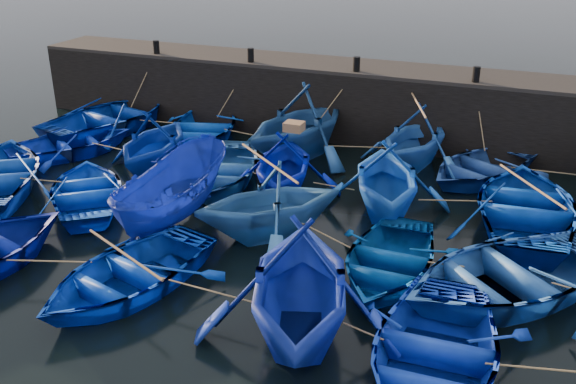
% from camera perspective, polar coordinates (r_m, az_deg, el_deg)
% --- Properties ---
extents(ground, '(120.00, 120.00, 0.00)m').
position_cam_1_polar(ground, '(15.17, -4.49, -6.99)').
color(ground, black).
rests_on(ground, ground).
extents(quay_wall, '(26.00, 2.50, 2.50)m').
position_cam_1_polar(quay_wall, '(23.80, 6.54, 7.86)').
color(quay_wall, black).
rests_on(quay_wall, ground).
extents(quay_top, '(26.00, 2.50, 0.12)m').
position_cam_1_polar(quay_top, '(23.48, 6.69, 10.94)').
color(quay_top, black).
rests_on(quay_top, quay_wall).
extents(bollard_0, '(0.24, 0.24, 0.50)m').
position_cam_1_polar(bollard_0, '(25.83, -11.63, 12.51)').
color(bollard_0, black).
rests_on(bollard_0, quay_top).
extents(bollard_1, '(0.24, 0.24, 0.50)m').
position_cam_1_polar(bollard_1, '(23.92, -3.34, 12.06)').
color(bollard_1, black).
rests_on(bollard_1, quay_top).
extents(bollard_2, '(0.24, 0.24, 0.50)m').
position_cam_1_polar(bollard_2, '(22.56, 6.11, 11.24)').
color(bollard_2, black).
rests_on(bollard_2, quay_top).
extents(bollard_3, '(0.24, 0.24, 0.50)m').
position_cam_1_polar(bollard_3, '(21.87, 16.39, 10.01)').
color(bollard_3, black).
rests_on(bollard_3, quay_top).
extents(boat_0, '(5.38, 6.51, 1.17)m').
position_cam_1_polar(boat_0, '(25.27, -15.37, 6.54)').
color(boat_0, navy).
rests_on(boat_0, ground).
extents(boat_1, '(4.74, 5.67, 1.01)m').
position_cam_1_polar(boat_1, '(23.52, -7.65, 5.71)').
color(boat_1, '#0439BA').
rests_on(boat_1, ground).
extents(boat_2, '(5.41, 5.85, 2.54)m').
position_cam_1_polar(boat_2, '(21.42, 0.96, 6.25)').
color(boat_2, navy).
rests_on(boat_2, ground).
extents(boat_3, '(4.15, 4.58, 2.10)m').
position_cam_1_polar(boat_3, '(21.09, 11.24, 4.87)').
color(boat_3, blue).
rests_on(boat_3, ground).
extents(boat_4, '(4.84, 5.30, 0.90)m').
position_cam_1_polar(boat_4, '(20.74, 16.72, 2.19)').
color(boat_4, navy).
rests_on(boat_4, ground).
extents(boat_6, '(4.89, 5.21, 0.88)m').
position_cam_1_polar(boat_6, '(23.16, -18.73, 4.17)').
color(boat_6, '#09259D').
rests_on(boat_6, ground).
extents(boat_7, '(3.89, 4.36, 2.08)m').
position_cam_1_polar(boat_7, '(20.73, -11.80, 4.45)').
color(boat_7, navy).
rests_on(boat_7, ground).
extents(boat_8, '(4.33, 5.27, 0.95)m').
position_cam_1_polar(boat_8, '(19.72, -6.02, 2.07)').
color(boat_8, '#2964B0').
rests_on(boat_8, ground).
extents(boat_9, '(4.23, 4.61, 2.04)m').
position_cam_1_polar(boat_9, '(18.57, -0.33, 2.58)').
color(boat_9, '#0012A3').
rests_on(boat_9, ground).
extents(boat_10, '(4.72, 5.10, 2.21)m').
position_cam_1_polar(boat_10, '(17.64, 8.80, 1.41)').
color(boat_10, blue).
rests_on(boat_10, ground).
extents(boat_11, '(4.37, 5.78, 1.13)m').
position_cam_1_polar(boat_11, '(18.09, 20.52, -1.18)').
color(boat_11, navy).
rests_on(boat_11, ground).
extents(boat_14, '(5.01, 5.24, 0.88)m').
position_cam_1_polar(boat_14, '(19.08, -17.38, 0.17)').
color(boat_14, '#0537C4').
rests_on(boat_14, ground).
extents(boat_15, '(1.82, 4.76, 1.84)m').
position_cam_1_polar(boat_15, '(17.11, -10.22, -0.10)').
color(boat_15, navy).
rests_on(boat_15, ground).
extents(boat_16, '(5.09, 5.05, 2.03)m').
position_cam_1_polar(boat_16, '(16.17, -1.70, -0.80)').
color(boat_16, '#245B91').
rests_on(boat_16, ground).
extents(boat_17, '(3.02, 4.18, 0.86)m').
position_cam_1_polar(boat_17, '(14.90, 8.87, -5.94)').
color(boat_17, navy).
rests_on(boat_17, ground).
extents(boat_18, '(6.46, 6.52, 1.11)m').
position_cam_1_polar(boat_18, '(14.70, 18.90, -6.94)').
color(boat_18, '#1E4F94').
rests_on(boat_18, ground).
extents(boat_22, '(4.25, 5.15, 0.93)m').
position_cam_1_polar(boat_22, '(14.57, -14.18, -7.02)').
color(boat_22, '#0331B0').
rests_on(boat_22, ground).
extents(boat_23, '(5.36, 5.77, 2.49)m').
position_cam_1_polar(boat_23, '(12.34, 1.03, -8.04)').
color(boat_23, '#0F2799').
rests_on(boat_23, ground).
extents(boat_24, '(3.60, 4.92, 1.00)m').
position_cam_1_polar(boat_24, '(12.07, 12.74, -13.84)').
color(boat_24, '#0B2EC9').
rests_on(boat_24, ground).
extents(wooden_crate, '(0.52, 0.45, 0.26)m').
position_cam_1_polar(wooden_crate, '(18.07, 0.54, 5.84)').
color(wooden_crate, brown).
rests_on(wooden_crate, boat_9).
extents(mooring_ropes, '(17.85, 11.92, 2.10)m').
position_cam_1_polar(mooring_ropes, '(18.66, 2.58, 2.15)').
color(mooring_ropes, tan).
rests_on(mooring_ropes, ground).
extents(loose_oars, '(10.25, 11.84, 1.23)m').
position_cam_1_polar(loose_oars, '(16.69, 5.52, 2.02)').
color(loose_oars, '#99724C').
rests_on(loose_oars, ground).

